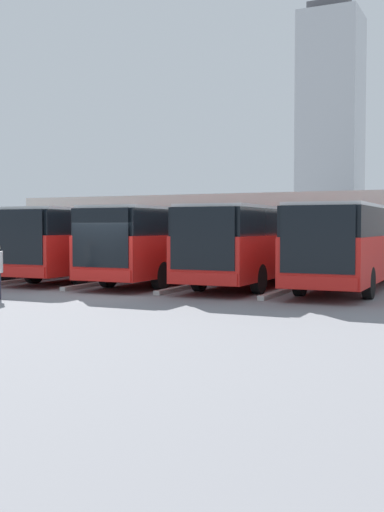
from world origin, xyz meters
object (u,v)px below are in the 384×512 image
Objects in this scene: bus_4 at (41,239)px; bus_0 at (355,242)px; bus_1 at (262,241)px; bus_2 at (177,241)px; bus_3 at (106,240)px.

bus_0 is at bearing 179.42° from bus_4.
bus_1 is 3.78m from bus_2.
bus_0 is 1.00× the size of bus_1.
bus_1 and bus_4 have the same top height.
bus_2 and bus_3 have the same top height.
bus_0 is at bearing 179.68° from bus_3.
bus_1 is (3.78, -0.01, 0.00)m from bus_0.
bus_2 is (7.55, 0.21, 0.00)m from bus_0.
bus_1 is at bearing 179.38° from bus_4.
bus_4 is at bearing -1.36° from bus_3.
bus_3 is at bearing -0.24° from bus_1.
bus_2 is (3.78, 0.22, 0.00)m from bus_1.
bus_0 and bus_1 have the same top height.
bus_4 is (11.33, -0.05, 0.00)m from bus_1.
bus_0 is at bearing -178.72° from bus_2.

